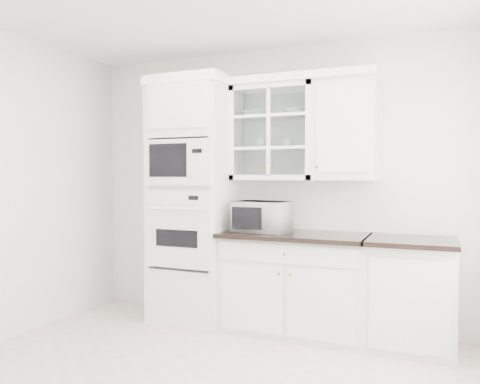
% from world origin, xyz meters
% --- Properties ---
extents(room_shell, '(4.00, 3.50, 2.70)m').
position_xyz_m(room_shell, '(0.00, 0.43, 1.78)').
color(room_shell, white).
rests_on(room_shell, ground).
extents(oven_column, '(0.76, 0.68, 2.40)m').
position_xyz_m(oven_column, '(-0.75, 1.42, 1.20)').
color(oven_column, white).
rests_on(oven_column, ground).
extents(base_cabinet_run, '(1.32, 0.67, 0.92)m').
position_xyz_m(base_cabinet_run, '(0.28, 1.45, 0.46)').
color(base_cabinet_run, white).
rests_on(base_cabinet_run, ground).
extents(extra_base_cabinet, '(0.72, 0.67, 0.92)m').
position_xyz_m(extra_base_cabinet, '(1.28, 1.45, 0.46)').
color(extra_base_cabinet, white).
rests_on(extra_base_cabinet, ground).
extents(upper_cabinet_glass, '(0.80, 0.33, 0.90)m').
position_xyz_m(upper_cabinet_glass, '(0.03, 1.58, 1.85)').
color(upper_cabinet_glass, white).
rests_on(upper_cabinet_glass, room_shell).
extents(upper_cabinet_solid, '(0.55, 0.33, 0.90)m').
position_xyz_m(upper_cabinet_solid, '(0.71, 1.58, 1.85)').
color(upper_cabinet_solid, white).
rests_on(upper_cabinet_solid, room_shell).
extents(crown_molding, '(2.14, 0.38, 0.07)m').
position_xyz_m(crown_molding, '(-0.07, 1.56, 2.33)').
color(crown_molding, white).
rests_on(crown_molding, room_shell).
extents(countertop_microwave, '(0.53, 0.45, 0.28)m').
position_xyz_m(countertop_microwave, '(-0.02, 1.41, 1.06)').
color(countertop_microwave, white).
rests_on(countertop_microwave, base_cabinet_run).
extents(bowl_a, '(0.25, 0.25, 0.06)m').
position_xyz_m(bowl_a, '(-0.17, 1.58, 2.04)').
color(bowl_a, white).
rests_on(bowl_a, upper_cabinet_glass).
extents(bowl_b, '(0.20, 0.20, 0.06)m').
position_xyz_m(bowl_b, '(0.23, 1.57, 2.04)').
color(bowl_b, white).
rests_on(bowl_b, upper_cabinet_glass).
extents(cup_a, '(0.12, 0.12, 0.08)m').
position_xyz_m(cup_a, '(-0.10, 1.57, 1.75)').
color(cup_a, white).
rests_on(cup_a, upper_cabinet_glass).
extents(cup_b, '(0.10, 0.10, 0.08)m').
position_xyz_m(cup_b, '(0.17, 1.58, 1.75)').
color(cup_b, white).
rests_on(cup_b, upper_cabinet_glass).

